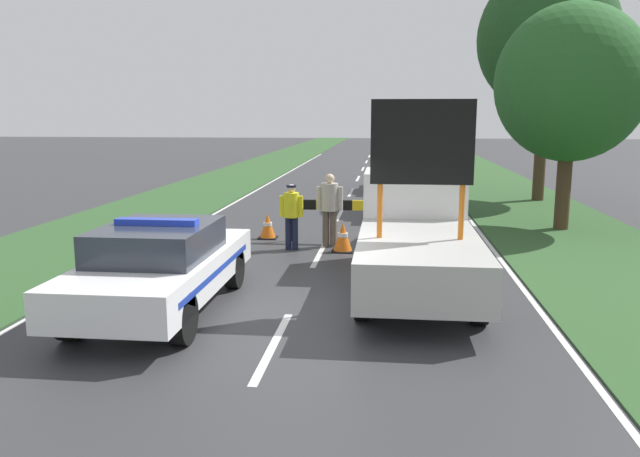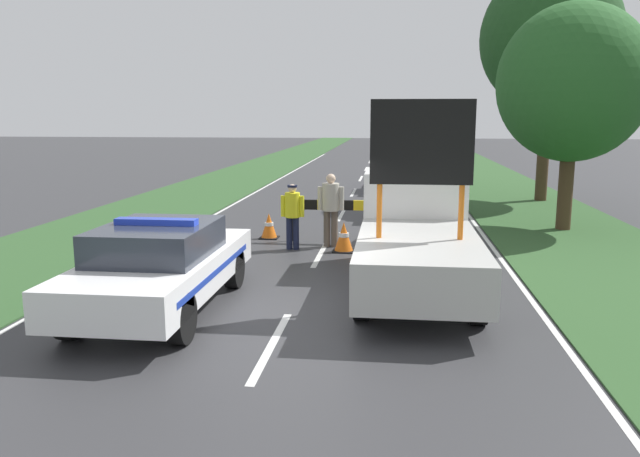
# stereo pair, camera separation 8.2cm
# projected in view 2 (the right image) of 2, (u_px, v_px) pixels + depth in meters

# --- Properties ---
(ground_plane) EXTENTS (160.00, 160.00, 0.00)m
(ground_plane) POSITION_uv_depth(u_px,v_px,m) (286.00, 318.00, 9.92)
(ground_plane) COLOR #333335
(lane_markings) EXTENTS (8.27, 56.79, 0.01)m
(lane_markings) POSITION_uv_depth(u_px,v_px,m) (349.00, 201.00, 23.51)
(lane_markings) COLOR silver
(lane_markings) RESTS_ON ground
(grass_verge_left) EXTENTS (4.36, 120.00, 0.03)m
(grass_verge_left) POSITION_uv_depth(u_px,v_px,m) (227.00, 182.00, 30.20)
(grass_verge_left) COLOR #2D5128
(grass_verge_left) RESTS_ON ground
(grass_verge_right) EXTENTS (4.36, 120.00, 0.03)m
(grass_verge_right) POSITION_uv_depth(u_px,v_px,m) (496.00, 185.00, 28.73)
(grass_verge_right) COLOR #2D5128
(grass_verge_right) RESTS_ON ground
(police_car) EXTENTS (1.89, 4.84, 1.56)m
(police_car) POSITION_uv_depth(u_px,v_px,m) (161.00, 265.00, 10.17)
(police_car) COLOR white
(police_car) RESTS_ON ground
(work_truck) EXTENTS (2.03, 5.65, 3.43)m
(work_truck) POSITION_uv_depth(u_px,v_px,m) (416.00, 233.00, 11.65)
(work_truck) COLOR white
(work_truck) RESTS_ON ground
(road_barrier) EXTENTS (2.75, 0.08, 1.07)m
(road_barrier) POSITION_uv_depth(u_px,v_px,m) (335.00, 208.00, 15.73)
(road_barrier) COLOR black
(road_barrier) RESTS_ON ground
(police_officer) EXTENTS (0.56, 0.36, 1.57)m
(police_officer) POSITION_uv_depth(u_px,v_px,m) (292.00, 211.00, 14.83)
(police_officer) COLOR #191E38
(police_officer) RESTS_ON ground
(pedestrian_civilian) EXTENTS (0.64, 0.41, 1.79)m
(pedestrian_civilian) POSITION_uv_depth(u_px,v_px,m) (331.00, 204.00, 15.13)
(pedestrian_civilian) COLOR brown
(pedestrian_civilian) RESTS_ON ground
(traffic_cone_near_police) EXTENTS (0.51, 0.51, 0.70)m
(traffic_cone_near_police) POSITION_uv_depth(u_px,v_px,m) (344.00, 237.00, 14.69)
(traffic_cone_near_police) COLOR black
(traffic_cone_near_police) RESTS_ON ground
(traffic_cone_centre_front) EXTENTS (0.48, 0.48, 0.66)m
(traffic_cone_centre_front) POSITION_uv_depth(u_px,v_px,m) (269.00, 226.00, 16.29)
(traffic_cone_centre_front) COLOR black
(traffic_cone_centre_front) RESTS_ON ground
(queued_car_van_white) EXTENTS (1.86, 3.99, 1.56)m
(queued_car_van_white) POSITION_uv_depth(u_px,v_px,m) (412.00, 189.00, 20.25)
(queued_car_van_white) COLOR silver
(queued_car_van_white) RESTS_ON ground
(queued_car_hatch_blue) EXTENTS (1.82, 4.24, 1.50)m
(queued_car_hatch_blue) POSITION_uv_depth(u_px,v_px,m) (399.00, 172.00, 26.73)
(queued_car_hatch_blue) COLOR navy
(queued_car_hatch_blue) RESTS_ON ground
(roadside_tree_near_left) EXTENTS (4.04, 4.04, 6.16)m
(roadside_tree_near_left) POSITION_uv_depth(u_px,v_px,m) (573.00, 83.00, 16.78)
(roadside_tree_near_left) COLOR #42301E
(roadside_tree_near_left) RESTS_ON ground
(roadside_tree_near_right) EXTENTS (4.99, 4.99, 8.53)m
(roadside_tree_near_right) POSITION_uv_depth(u_px,v_px,m) (551.00, 39.00, 22.40)
(roadside_tree_near_right) COLOR #42301E
(roadside_tree_near_right) RESTS_ON ground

